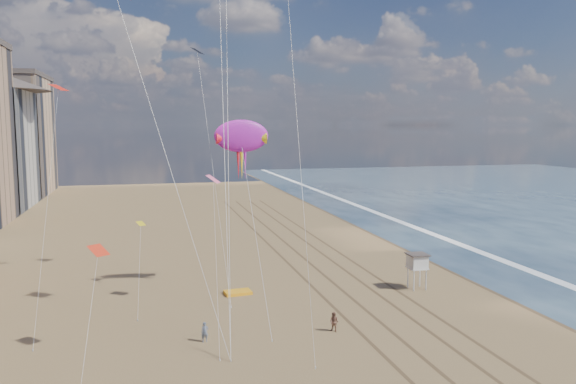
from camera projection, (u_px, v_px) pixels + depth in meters
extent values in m
plane|color=#42301E|center=(436.00, 248.00, 71.33)|extent=(260.00, 260.00, 0.00)
plane|color=white|center=(466.00, 246.00, 72.36)|extent=(260.00, 260.00, 0.00)
cube|color=brown|center=(305.00, 280.00, 56.78)|extent=(0.28, 120.00, 0.01)
cube|color=brown|center=(328.00, 278.00, 57.37)|extent=(0.28, 120.00, 0.01)
cube|color=brown|center=(353.00, 276.00, 58.05)|extent=(0.28, 120.00, 0.01)
cube|color=brown|center=(373.00, 275.00, 58.59)|extent=(0.28, 120.00, 0.01)
cube|color=tan|center=(9.00, 137.00, 125.18)|extent=(16.00, 24.00, 26.00)
cube|color=#473D38|center=(6.00, 75.00, 123.59)|extent=(16.32, 24.48, 1.00)
cylinder|color=silver|center=(414.00, 281.00, 52.81)|extent=(0.13, 0.13, 1.89)
cylinder|color=silver|center=(426.00, 280.00, 53.11)|extent=(0.13, 0.13, 1.89)
cylinder|color=silver|center=(408.00, 278.00, 54.02)|extent=(0.13, 0.13, 1.89)
cylinder|color=silver|center=(420.00, 277.00, 54.33)|extent=(0.13, 0.13, 1.89)
cube|color=silver|center=(417.00, 268.00, 53.44)|extent=(1.68, 1.68, 0.13)
cube|color=silver|center=(417.00, 261.00, 53.36)|extent=(1.57, 1.57, 1.15)
cube|color=#473D38|center=(418.00, 254.00, 53.28)|extent=(1.89, 1.89, 0.10)
cube|color=#FFA615|center=(238.00, 292.00, 52.02)|extent=(2.57, 1.78, 0.28)
ellipsoid|color=#AF1BB2|center=(241.00, 136.00, 52.08)|extent=(4.77, 0.90, 2.83)
cone|color=red|center=(223.00, 138.00, 51.69)|extent=(1.28, 1.07, 1.07)
cone|color=yellow|center=(259.00, 138.00, 52.52)|extent=(1.28, 1.07, 1.07)
cylinder|color=silver|center=(255.00, 232.00, 46.36)|extent=(0.03, 0.03, 19.27)
imported|color=slate|center=(205.00, 332.00, 40.40)|extent=(0.56, 0.40, 1.47)
imported|color=brown|center=(334.00, 322.00, 42.38)|extent=(0.93, 0.93, 1.52)
plane|color=red|center=(58.00, 87.00, 46.16)|extent=(1.92, 1.95, 0.57)
plane|color=black|center=(197.00, 51.00, 55.40)|extent=(1.69, 1.74, 0.67)
plane|color=#FC628D|center=(213.00, 179.00, 47.49)|extent=(1.49, 1.57, 0.66)
plane|color=gold|center=(141.00, 223.00, 54.24)|extent=(1.19, 1.16, 0.35)
plane|color=red|center=(98.00, 250.00, 37.64)|extent=(1.80, 1.77, 0.61)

